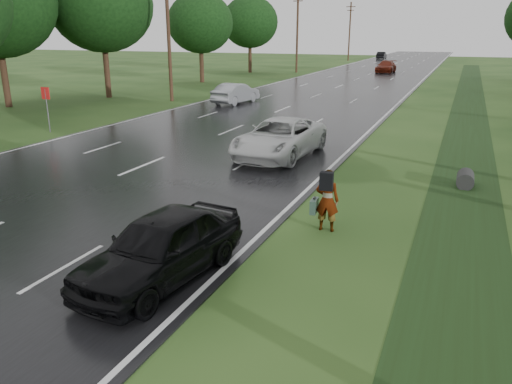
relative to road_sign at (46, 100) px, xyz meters
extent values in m
cube|color=black|center=(8.50, 33.00, -1.62)|extent=(14.00, 180.00, 0.04)
cube|color=silver|center=(15.25, 33.00, -1.60)|extent=(0.12, 180.00, 0.01)
cube|color=silver|center=(1.75, 33.00, -1.60)|extent=(0.12, 180.00, 0.01)
cube|color=silver|center=(8.50, 33.00, -1.60)|extent=(0.12, 180.00, 0.01)
cube|color=#1E3213|center=(20.00, 8.00, -1.64)|extent=(2.20, 120.00, 0.01)
cylinder|color=#2D2D2D|center=(20.00, -2.00, -1.39)|extent=(0.56, 1.00, 0.56)
cylinder|color=slate|center=(0.00, 0.00, -0.54)|extent=(0.06, 0.06, 2.20)
cube|color=red|center=(0.00, 0.00, 0.36)|extent=(0.50, 0.04, 0.60)
cylinder|color=#3E2719|center=(-0.70, 13.00, 3.36)|extent=(0.26, 0.26, 10.00)
cylinder|color=#3E2719|center=(-0.70, 43.00, 3.36)|extent=(0.26, 0.26, 10.00)
cube|color=#3E2719|center=(-0.70, 43.00, 6.96)|extent=(1.20, 0.10, 0.10)
cylinder|color=#3E2719|center=(-0.70, 73.00, 3.36)|extent=(0.26, 0.26, 10.00)
cube|color=#3E2719|center=(-0.70, 73.00, 7.56)|extent=(1.60, 0.12, 0.12)
cube|color=#3E2719|center=(-0.70, 73.00, 6.96)|extent=(1.20, 0.10, 0.10)
cylinder|color=#3E2719|center=(-6.50, 13.00, 0.36)|extent=(0.44, 0.44, 4.00)
ellipsoid|color=black|center=(-6.50, 13.00, 5.28)|extent=(7.80, 7.80, 7.02)
cylinder|color=#3E2719|center=(-5.70, 27.00, 0.04)|extent=(0.44, 0.44, 3.36)
ellipsoid|color=black|center=(-5.70, 27.00, 4.19)|extent=(6.60, 6.60, 5.94)
cylinder|color=#3E2719|center=(-9.50, 6.00, 0.28)|extent=(0.44, 0.44, 3.84)
cylinder|color=#3E2719|center=(-6.30, 41.00, 0.12)|extent=(0.44, 0.44, 3.52)
ellipsoid|color=black|center=(-6.30, 41.00, 4.50)|extent=(7.00, 7.00, 6.30)
imported|color=#A5998C|center=(16.70, -7.59, -0.82)|extent=(0.63, 0.44, 1.65)
cube|color=black|center=(16.72, -7.83, -0.24)|extent=(0.34, 0.22, 0.46)
cube|color=#375045|center=(16.34, -7.52, -1.04)|extent=(0.19, 0.47, 0.37)
cube|color=black|center=(16.34, -7.52, -0.82)|extent=(0.06, 0.16, 0.03)
imported|color=white|center=(12.81, -0.49, -0.84)|extent=(2.84, 5.62, 1.52)
imported|color=black|center=(14.27, -11.58, -0.89)|extent=(2.20, 4.39, 1.43)
imported|color=#93959B|center=(4.42, 13.41, -0.88)|extent=(2.05, 4.53, 1.44)
imported|color=maroon|center=(9.96, 46.90, -0.88)|extent=(2.19, 5.05, 1.45)
imported|color=black|center=(4.08, 80.25, -0.92)|extent=(1.50, 4.14, 1.36)
camera|label=1|loc=(19.67, -19.50, 3.31)|focal=35.00mm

